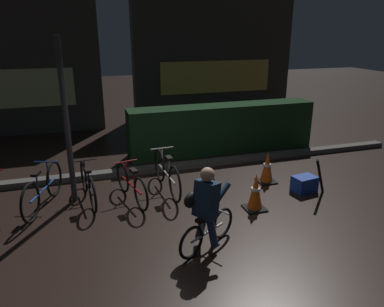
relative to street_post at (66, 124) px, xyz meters
name	(u,v)px	position (x,y,z in m)	size (l,w,h in m)	color
ground_plane	(191,216)	(1.88, -1.20, -1.46)	(40.00, 40.00, 0.00)	black
sidewalk_curb	(162,168)	(1.88, 1.00, -1.40)	(12.00, 0.24, 0.12)	#56544F
hedge_row	(222,128)	(3.68, 1.90, -0.86)	(4.80, 0.70, 1.20)	#19381C
storefront_left	(3,67)	(-1.73, 5.30, 0.50)	(5.42, 0.54, 3.94)	#383330
storefront_right	(214,50)	(4.97, 6.00, 0.82)	(5.77, 0.54, 4.59)	#383330
street_post	(66,124)	(0.00, 0.00, 0.00)	(0.10, 0.10, 2.92)	#2D2D33
parked_bike_left_mid	(43,189)	(-0.51, -0.12, -1.11)	(0.61, 1.59, 0.77)	black
parked_bike_center_left	(88,184)	(0.25, -0.09, -1.13)	(0.46, 1.55, 0.72)	black
parked_bike_center_right	(131,184)	(1.01, -0.31, -1.14)	(0.47, 1.48, 0.70)	black
parked_bike_right_mid	(167,173)	(1.73, -0.08, -1.10)	(0.46, 1.73, 0.80)	black
traffic_cone_near	(255,192)	(3.02, -1.30, -1.14)	(0.36, 0.36, 0.67)	black
traffic_cone_far	(267,168)	(3.79, -0.29, -1.14)	(0.36, 0.36, 0.66)	black
blue_crate	(304,184)	(4.28, -0.90, -1.31)	(0.44, 0.32, 0.30)	#193DB7
cyclist	(205,208)	(1.79, -2.16, -0.83)	(1.04, 0.65, 1.25)	black
closed_umbrella	(320,176)	(4.43, -1.15, -1.07)	(0.05, 0.05, 0.85)	black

